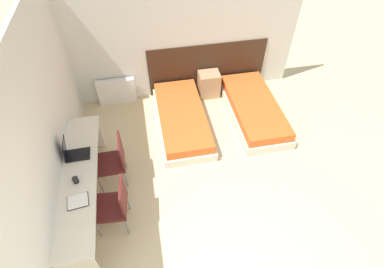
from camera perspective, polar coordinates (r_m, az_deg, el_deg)
The scene contains 13 objects.
wall_back at distance 6.02m, azimuth -3.56°, elevation 18.20°, with size 5.02×0.05×2.70m.
wall_left at distance 4.51m, azimuth -25.74°, elevation 1.47°, with size 0.05×5.08×2.70m.
headboard_panel at distance 6.52m, azimuth 2.91°, elevation 12.47°, with size 2.50×0.03×1.11m.
bed_near_window at distance 5.85m, azimuth -1.93°, elevation 2.87°, with size 0.93×2.03×0.36m.
bed_near_door at distance 6.17m, azimuth 11.67°, elevation 4.62°, with size 0.93×2.03×0.36m.
nightstand at distance 6.52m, azimuth 3.24°, elevation 9.44°, with size 0.43×0.35×0.56m.
radiator at distance 6.50m, azimuth -14.13°, elevation 7.89°, with size 0.78×0.12×0.57m.
desk at distance 4.66m, azimuth -20.30°, elevation -8.53°, with size 0.50×2.43×0.76m.
chair_near_laptop at distance 4.88m, azimuth -14.65°, elevation -4.72°, with size 0.46×0.46×0.94m.
chair_near_notebook at distance 4.42m, azimuth -14.50°, elevation -12.77°, with size 0.49×0.49×0.94m.
laptop at distance 4.74m, azimuth -21.67°, elevation -3.32°, with size 0.36×0.25×0.36m.
open_notebook at distance 4.29m, azimuth -20.92°, elevation -11.85°, with size 0.30×0.25×0.02m.
mug at distance 4.45m, azimuth -21.30°, elevation -8.17°, with size 0.08×0.08×0.09m.
Camera 1 is at (-0.66, -1.14, 4.24)m, focal length 28.00 mm.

